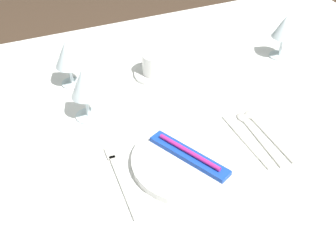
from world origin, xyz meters
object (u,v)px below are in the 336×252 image
at_px(dinner_knife, 247,142).
at_px(wine_glass_far, 84,85).
at_px(toothbrush_package, 189,155).
at_px(fork_outer, 120,177).
at_px(spoon_dessert, 263,129).
at_px(wine_glass_right, 67,55).
at_px(wine_glass_centre, 285,28).
at_px(coffee_cup_left, 157,63).
at_px(spoon_soup, 254,131).
at_px(dinner_plate, 189,160).

distance_m(dinner_knife, wine_glass_far, 0.43).
bearing_deg(toothbrush_package, fork_outer, 173.62).
relative_size(spoon_dessert, wine_glass_right, 1.52).
bearing_deg(wine_glass_right, wine_glass_centre, -9.54).
bearing_deg(wine_glass_far, coffee_cup_left, 25.52).
bearing_deg(wine_glass_centre, wine_glass_far, -174.61).
height_order(dinner_knife, coffee_cup_left, coffee_cup_left).
distance_m(fork_outer, wine_glass_centre, 0.71).
bearing_deg(toothbrush_package, spoon_dessert, 8.48).
xyz_separation_m(toothbrush_package, coffee_cup_left, (0.08, 0.38, 0.02)).
bearing_deg(spoon_dessert, fork_outer, -177.67).
bearing_deg(toothbrush_package, wine_glass_centre, 33.90).
relative_size(coffee_cup_left, wine_glass_far, 0.74).
xyz_separation_m(spoon_soup, wine_glass_far, (-0.36, 0.23, 0.10)).
relative_size(fork_outer, wine_glass_centre, 1.63).
relative_size(spoon_dessert, wine_glass_far, 1.45).
height_order(wine_glass_right, wine_glass_far, wine_glass_far).
xyz_separation_m(toothbrush_package, wine_glass_far, (-0.17, 0.26, 0.07)).
xyz_separation_m(toothbrush_package, wine_glass_right, (-0.17, 0.43, 0.07)).
relative_size(fork_outer, spoon_dessert, 1.07).
relative_size(dinner_knife, spoon_dessert, 0.99).
xyz_separation_m(dinner_knife, wine_glass_far, (-0.33, 0.25, 0.10)).
bearing_deg(wine_glass_far, dinner_plate, -57.36).
height_order(dinner_plate, wine_glass_far, wine_glass_far).
bearing_deg(spoon_soup, dinner_knife, -143.48).
height_order(fork_outer, dinner_knife, same).
bearing_deg(dinner_knife, dinner_plate, -177.48).
relative_size(toothbrush_package, coffee_cup_left, 1.89).
xyz_separation_m(toothbrush_package, spoon_dessert, (0.23, 0.03, -0.02)).
height_order(dinner_plate, toothbrush_package, toothbrush_package).
height_order(dinner_plate, wine_glass_centre, wine_glass_centre).
xyz_separation_m(dinner_plate, wine_glass_far, (-0.17, 0.26, 0.09)).
height_order(spoon_soup, coffee_cup_left, coffee_cup_left).
bearing_deg(spoon_soup, coffee_cup_left, 109.49).
relative_size(dinner_plate, toothbrush_package, 1.29).
bearing_deg(wine_glass_centre, toothbrush_package, -146.10).
relative_size(fork_outer, dinner_knife, 1.08).
xyz_separation_m(fork_outer, wine_glass_far, (-0.01, 0.24, 0.10)).
xyz_separation_m(fork_outer, dinner_knife, (0.32, -0.01, 0.00)).
xyz_separation_m(spoon_soup, wine_glass_centre, (0.28, 0.29, 0.10)).
height_order(toothbrush_package, wine_glass_right, wine_glass_right).
distance_m(spoon_soup, coffee_cup_left, 0.37).
bearing_deg(dinner_knife, wine_glass_far, 142.46).
bearing_deg(spoon_dessert, wine_glass_far, 149.98).
xyz_separation_m(dinner_knife, spoon_soup, (0.04, 0.03, 0.00)).
bearing_deg(fork_outer, dinner_knife, -1.91).
bearing_deg(wine_glass_far, toothbrush_package, -57.36).
distance_m(spoon_soup, wine_glass_centre, 0.41).
height_order(fork_outer, wine_glass_right, wine_glass_right).
bearing_deg(wine_glass_far, fork_outer, -88.53).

